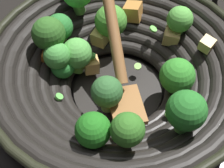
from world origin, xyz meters
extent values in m
plane|color=black|center=(0.00, 0.00, 0.00)|extent=(4.00, 4.00, 0.00)
cylinder|color=black|center=(0.00, 0.00, 0.01)|extent=(0.15, 0.15, 0.01)
torus|color=black|center=(0.00, 0.00, 0.02)|extent=(0.21, 0.21, 0.03)
torus|color=black|center=(0.00, 0.00, 0.03)|extent=(0.24, 0.24, 0.03)
torus|color=black|center=(0.00, 0.00, 0.04)|extent=(0.27, 0.27, 0.03)
torus|color=black|center=(0.00, 0.00, 0.05)|extent=(0.31, 0.31, 0.03)
torus|color=black|center=(0.00, 0.00, 0.06)|extent=(0.34, 0.34, 0.03)
torus|color=black|center=(0.00, 0.00, 0.07)|extent=(0.37, 0.37, 0.03)
torus|color=black|center=(0.00, 0.00, 0.08)|extent=(0.40, 0.40, 0.03)
torus|color=black|center=(0.00, 0.00, 0.09)|extent=(0.42, 0.42, 0.01)
torus|color=black|center=(0.18, -0.13, 0.09)|extent=(0.04, 0.05, 0.05)
cylinder|color=#68B547|center=(0.01, 0.12, 0.07)|extent=(0.02, 0.02, 0.02)
sphere|color=#2D6021|center=(0.01, 0.12, 0.10)|extent=(0.05, 0.05, 0.05)
cylinder|color=#71AF50|center=(-0.02, 0.10, 0.05)|extent=(0.02, 0.03, 0.02)
sphere|color=#44963F|center=(-0.02, 0.10, 0.08)|extent=(0.04, 0.04, 0.04)
cylinder|color=#76B252|center=(-0.05, 0.00, 0.04)|extent=(0.03, 0.03, 0.02)
sphere|color=#306230|center=(-0.05, 0.00, 0.07)|extent=(0.05, 0.05, 0.05)
cylinder|color=#6AA252|center=(0.10, 0.11, 0.08)|extent=(0.03, 0.03, 0.03)
cylinder|color=#73B13D|center=(-0.13, -0.01, 0.06)|extent=(0.03, 0.03, 0.02)
sphere|color=#1F6D1B|center=(-0.13, -0.01, 0.09)|extent=(0.05, 0.05, 0.05)
cylinder|color=#88C24B|center=(0.09, 0.04, 0.05)|extent=(0.03, 0.03, 0.02)
sphere|color=#4C9733|center=(0.09, 0.04, 0.07)|extent=(0.06, 0.06, 0.06)
cylinder|color=#608E40|center=(-0.01, 0.09, 0.03)|extent=(0.02, 0.02, 0.01)
sphere|color=#297A2F|center=(-0.01, 0.09, 0.05)|extent=(0.04, 0.04, 0.04)
cylinder|color=#7BA94D|center=(0.04, 0.12, 0.05)|extent=(0.03, 0.02, 0.02)
sphere|color=#29732E|center=(0.04, 0.12, 0.08)|extent=(0.05, 0.05, 0.05)
cylinder|color=#89B04D|center=(-0.12, -0.05, 0.08)|extent=(0.02, 0.02, 0.02)
sphere|color=#326E23|center=(-0.12, -0.05, 0.10)|extent=(0.04, 0.04, 0.04)
cylinder|color=#5BA548|center=(0.02, -0.09, 0.03)|extent=(0.03, 0.03, 0.02)
sphere|color=#32892A|center=(0.02, -0.09, 0.07)|extent=(0.06, 0.06, 0.06)
cylinder|color=#66A53F|center=(0.01, 0.07, 0.03)|extent=(0.03, 0.03, 0.03)
sphere|color=#51A044|center=(0.01, 0.07, 0.06)|extent=(0.05, 0.05, 0.05)
cylinder|color=#559748|center=(-0.07, -0.12, 0.08)|extent=(0.02, 0.02, 0.02)
sphere|color=#267127|center=(-0.07, -0.12, 0.11)|extent=(0.05, 0.05, 0.05)
cylinder|color=#6EAD52|center=(0.12, -0.07, 0.06)|extent=(0.02, 0.02, 0.02)
sphere|color=#56A942|center=(0.12, -0.07, 0.09)|extent=(0.04, 0.04, 0.04)
cube|color=#C16B23|center=(-0.01, 0.12, 0.06)|extent=(0.03, 0.03, 0.03)
cube|color=orange|center=(0.12, 0.05, 0.06)|extent=(0.03, 0.03, 0.03)
cube|color=tan|center=(0.11, -0.06, 0.06)|extent=(0.03, 0.03, 0.03)
cube|color=orange|center=(-0.11, 0.00, 0.06)|extent=(0.03, 0.03, 0.03)
cube|color=#DFC068|center=(0.07, 0.06, 0.05)|extent=(0.03, 0.03, 0.03)
cube|color=#EBAD5F|center=(0.02, 0.05, 0.03)|extent=(0.03, 0.03, 0.03)
cube|color=#C6823B|center=(0.13, 0.02, 0.07)|extent=(0.03, 0.03, 0.04)
cube|color=#E9C16F|center=(0.08, -0.12, 0.08)|extent=(0.03, 0.03, 0.02)
cylinder|color=#99D166|center=(-0.02, 0.09, 0.05)|extent=(0.02, 0.02, 0.01)
cylinder|color=#99D166|center=(0.04, -0.02, 0.03)|extent=(0.01, 0.01, 0.01)
cylinder|color=#56B247|center=(0.12, -0.05, 0.08)|extent=(0.01, 0.01, 0.01)
cylinder|color=#56B247|center=(-0.07, 0.07, 0.04)|extent=(0.02, 0.02, 0.01)
cylinder|color=#56B247|center=(0.02, 0.05, 0.05)|extent=(0.01, 0.01, 0.01)
cylinder|color=#6BC651|center=(-0.05, -0.09, 0.05)|extent=(0.02, 0.02, 0.01)
cylinder|color=#6BC651|center=(0.10, -0.03, 0.07)|extent=(0.02, 0.02, 0.01)
cylinder|color=#56B247|center=(-0.11, -0.04, 0.06)|extent=(0.02, 0.02, 0.01)
cube|color=brown|center=(-0.05, -0.03, 0.04)|extent=(0.09, 0.08, 0.01)
camera|label=1|loc=(-0.33, -0.10, 0.47)|focal=53.75mm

